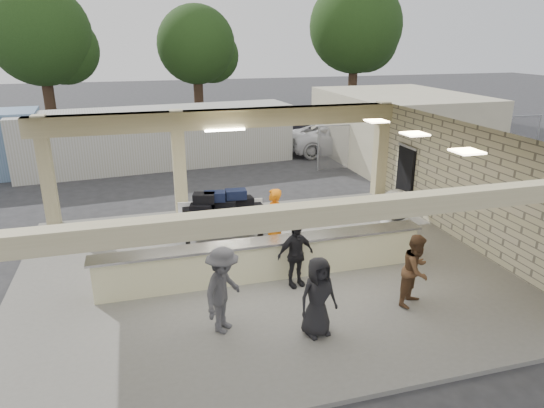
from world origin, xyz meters
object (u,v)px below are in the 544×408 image
object	(u,v)px
baggage_counter	(266,259)
car_white_a	(340,138)
drum_fan	(396,206)
passenger_b	(295,255)
passenger_d	(318,297)
container_white	(159,138)
passenger_a	(416,270)
baggage_handler	(273,222)
passenger_c	(223,290)
luggage_cart	(221,213)
car_dark	(323,130)
car_white_b	(415,127)

from	to	relation	value
baggage_counter	car_white_a	distance (m)	14.52
drum_fan	passenger_b	size ratio (longest dim) A/B	0.69
passenger_d	car_white_a	size ratio (longest dim) A/B	0.31
passenger_d	car_white_a	xyz separation A→B (m)	(7.01, 15.11, -0.16)
passenger_b	container_white	bearing A→B (deg)	88.20
passenger_a	container_white	distance (m)	15.09
drum_fan	container_white	bearing A→B (deg)	154.09
baggage_handler	passenger_a	bearing A→B (deg)	53.19
passenger_c	luggage_cart	bearing A→B (deg)	28.94
passenger_d	container_white	world-z (taller)	container_white
container_white	car_white_a	bearing A→B (deg)	-4.13
passenger_a	baggage_handler	bearing A→B (deg)	89.99
passenger_c	car_white_a	xyz separation A→B (m)	(8.77, 14.47, -0.24)
baggage_counter	passenger_c	bearing A→B (deg)	-125.47
luggage_cart	baggage_handler	world-z (taller)	baggage_handler
passenger_b	baggage_counter	bearing A→B (deg)	121.56
baggage_handler	car_dark	xyz separation A→B (m)	(6.98, 14.02, -0.35)
drum_fan	container_white	distance (m)	11.96
car_white_a	passenger_c	bearing A→B (deg)	150.27
car_dark	container_white	size ratio (longest dim) A/B	0.33
luggage_cart	passenger_b	world-z (taller)	passenger_b
baggage_counter	passenger_a	world-z (taller)	passenger_a
luggage_cart	car_white_a	world-z (taller)	luggage_cart
car_white_a	car_dark	distance (m)	2.73
drum_fan	passenger_d	size ratio (longest dim) A/B	0.67
car_white_a	car_dark	world-z (taller)	car_white_a
passenger_d	luggage_cart	bearing A→B (deg)	89.55
baggage_counter	luggage_cart	size ratio (longest dim) A/B	3.04
baggage_handler	car_white_a	world-z (taller)	baggage_handler
passenger_c	car_dark	world-z (taller)	passenger_c
baggage_handler	passenger_c	xyz separation A→B (m)	(-1.94, -3.18, -0.03)
passenger_d	car_white_a	world-z (taller)	passenger_d
baggage_handler	car_white_a	distance (m)	13.19
baggage_counter	luggage_cart	bearing A→B (deg)	103.65
baggage_handler	passenger_c	bearing A→B (deg)	-12.84
baggage_counter	container_white	size ratio (longest dim) A/B	0.66
passenger_b	car_dark	size ratio (longest dim) A/B	0.39
passenger_c	passenger_b	bearing A→B (deg)	-16.54
luggage_cart	passenger_b	size ratio (longest dim) A/B	1.69
baggage_counter	passenger_d	distance (m)	2.64
passenger_c	car_white_a	size ratio (longest dim) A/B	0.34
car_white_a	baggage_counter	bearing A→B (deg)	150.97
passenger_d	container_white	distance (m)	15.03
baggage_counter	passenger_d	xyz separation A→B (m)	(0.35, -2.60, 0.34)
passenger_d	passenger_b	bearing A→B (deg)	72.86
car_dark	container_white	world-z (taller)	container_white
car_white_b	container_white	xyz separation A→B (m)	(-14.59, -2.03, 0.58)
passenger_b	passenger_c	world-z (taller)	passenger_c
baggage_counter	baggage_handler	bearing A→B (deg)	66.01
baggage_handler	drum_fan	bearing A→B (deg)	123.11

